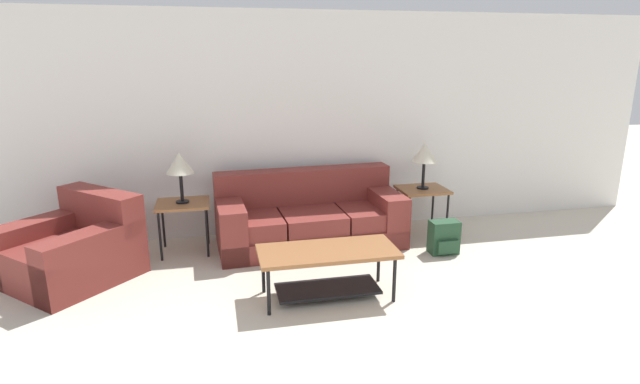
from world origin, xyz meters
TOP-DOWN VIEW (x-y plane):
  - wall_back at (0.00, 4.73)m, footprint 9.10×0.06m
  - couch at (-0.07, 4.19)m, footprint 2.11×1.01m
  - armchair at (-2.47, 3.78)m, footprint 1.45×1.45m
  - coffee_table at (-0.16, 2.85)m, footprint 1.22×0.54m
  - side_table_left at (-1.45, 4.22)m, footprint 0.56×0.48m
  - side_table_right at (1.32, 4.22)m, footprint 0.56×0.48m
  - table_lamp_left at (-1.45, 4.22)m, footprint 0.30×0.30m
  - table_lamp_right at (1.32, 4.22)m, footprint 0.30×0.30m
  - backpack at (1.31, 3.59)m, footprint 0.31×0.26m

SIDE VIEW (x-z plane):
  - backpack at x=1.31m, z-range -0.01..0.36m
  - armchair at x=-2.47m, z-range -0.12..0.68m
  - couch at x=-0.07m, z-range -0.11..0.71m
  - coffee_table at x=-0.16m, z-range 0.11..0.56m
  - side_table_left at x=-1.45m, z-range 0.23..0.79m
  - side_table_right at x=1.32m, z-range 0.23..0.79m
  - table_lamp_left at x=-1.45m, z-range 0.72..1.26m
  - table_lamp_right at x=1.32m, z-range 0.72..1.26m
  - wall_back at x=0.00m, z-range 0.00..2.60m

